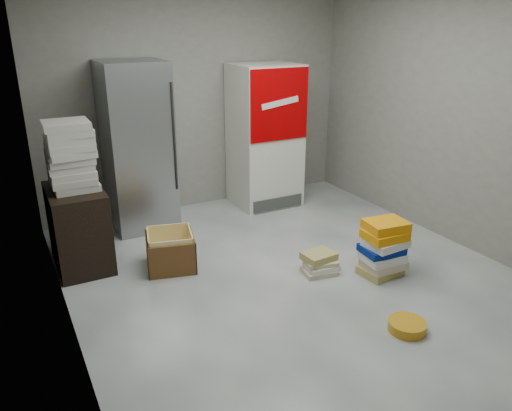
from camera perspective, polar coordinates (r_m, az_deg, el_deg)
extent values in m
plane|color=silver|center=(4.70, 5.52, -9.07)|extent=(5.00, 5.00, 0.00)
cube|color=gray|center=(6.38, -6.66, 12.21)|extent=(4.00, 0.04, 2.80)
cube|color=gray|center=(3.52, -22.10, 3.86)|extent=(0.04, 5.00, 2.80)
cube|color=gray|center=(5.54, 23.87, 9.33)|extent=(0.04, 5.00, 2.80)
cube|color=#A5A8AD|center=(5.85, -13.38, 6.51)|extent=(0.70, 0.70, 1.90)
cylinder|color=#333333|center=(5.57, -9.33, 7.68)|extent=(0.02, 0.02, 1.19)
cube|color=silver|center=(6.46, 1.01, 7.92)|extent=(0.80, 0.70, 1.80)
cube|color=#AC0002|center=(6.06, 2.71, 11.40)|extent=(0.78, 0.02, 0.85)
cube|color=white|center=(6.05, 2.79, 11.63)|extent=(0.50, 0.01, 0.14)
cube|color=#3F3F3F|center=(6.39, 2.53, 0.26)|extent=(0.70, 0.02, 0.15)
cube|color=black|center=(5.19, -19.59, -2.39)|extent=(0.50, 0.80, 0.80)
cube|color=beige|center=(5.04, -19.90, 2.17)|extent=(0.40, 0.40, 0.06)
cube|color=beige|center=(5.02, -20.21, 2.82)|extent=(0.40, 0.40, 0.06)
cube|color=beige|center=(5.00, -20.28, 3.55)|extent=(0.40, 0.40, 0.06)
cube|color=beige|center=(5.00, -20.47, 4.30)|extent=(0.41, 0.41, 0.06)
cube|color=beige|center=(4.98, -20.47, 5.00)|extent=(0.40, 0.40, 0.06)
cube|color=beige|center=(4.94, -20.44, 5.69)|extent=(0.42, 0.42, 0.06)
cube|color=beige|center=(4.93, -20.52, 6.42)|extent=(0.41, 0.41, 0.06)
cube|color=beige|center=(4.92, -20.60, 7.17)|extent=(0.40, 0.40, 0.06)
cube|color=beige|center=(4.90, -20.62, 7.91)|extent=(0.41, 0.41, 0.06)
cube|color=beige|center=(4.89, -20.92, 8.62)|extent=(0.41, 0.41, 0.06)
cube|color=tan|center=(5.00, 13.99, -7.21)|extent=(0.40, 0.33, 0.08)
cube|color=beige|center=(4.97, 14.37, -6.47)|extent=(0.39, 0.31, 0.07)
cube|color=white|center=(4.93, 14.25, -5.68)|extent=(0.39, 0.32, 0.08)
cube|color=navy|center=(4.90, 14.16, -4.87)|extent=(0.40, 0.32, 0.07)
cube|color=white|center=(4.87, 14.61, -4.12)|extent=(0.39, 0.32, 0.08)
cube|color=orange|center=(4.83, 14.51, -3.26)|extent=(0.39, 0.31, 0.08)
cube|color=orange|center=(4.82, 14.62, -2.22)|extent=(0.41, 0.34, 0.09)
cube|color=beige|center=(4.91, 7.17, -7.46)|extent=(0.34, 0.28, 0.04)
cube|color=white|center=(4.91, 7.49, -6.89)|extent=(0.32, 0.26, 0.05)
cube|color=beige|center=(4.90, 7.38, -6.37)|extent=(0.34, 0.29, 0.04)
cube|color=tan|center=(4.88, 7.19, -5.75)|extent=(0.32, 0.26, 0.07)
cube|color=gold|center=(5.07, -9.63, -6.85)|extent=(0.53, 0.53, 0.01)
cube|color=brown|center=(5.21, -9.95, -4.19)|extent=(0.45, 0.12, 0.33)
cube|color=brown|center=(4.80, -9.52, -6.39)|extent=(0.45, 0.12, 0.33)
cube|color=brown|center=(5.00, -12.31, -5.47)|extent=(0.12, 0.45, 0.33)
cube|color=brown|center=(5.02, -7.18, -5.01)|extent=(0.12, 0.45, 0.33)
cube|color=gold|center=(5.18, -9.95, -4.05)|extent=(0.41, 0.11, 0.37)
cube|color=gold|center=(4.81, -9.55, -6.05)|extent=(0.41, 0.11, 0.37)
cube|color=gold|center=(4.99, -12.11, -5.22)|extent=(0.11, 0.41, 0.37)
cube|color=gold|center=(5.01, -7.42, -4.80)|extent=(0.11, 0.41, 0.37)
cylinder|color=orange|center=(4.23, 16.89, -13.04)|extent=(0.34, 0.34, 0.08)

